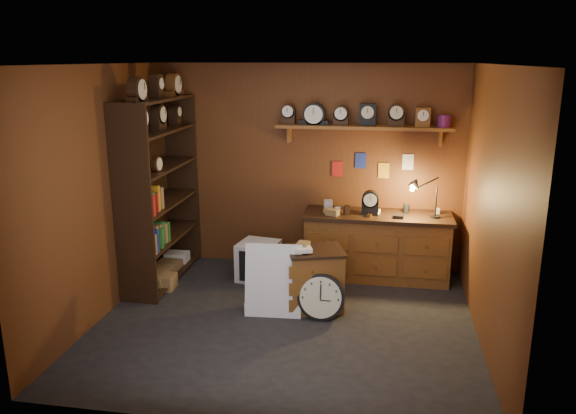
# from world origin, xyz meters

# --- Properties ---
(floor) EXTENTS (4.00, 4.00, 0.00)m
(floor) POSITION_xyz_m (0.00, 0.00, 0.00)
(floor) COLOR black
(floor) RESTS_ON ground
(room_shell) EXTENTS (4.02, 3.62, 2.71)m
(room_shell) POSITION_xyz_m (0.04, 0.11, 1.72)
(room_shell) COLOR #5D3116
(room_shell) RESTS_ON ground
(shelving_unit) EXTENTS (0.47, 1.60, 2.58)m
(shelving_unit) POSITION_xyz_m (-1.79, 0.98, 1.25)
(shelving_unit) COLOR black
(shelving_unit) RESTS_ON ground
(workbench) EXTENTS (1.86, 0.66, 1.36)m
(workbench) POSITION_xyz_m (0.93, 1.47, 0.47)
(workbench) COLOR brown
(workbench) RESTS_ON ground
(low_cabinet) EXTENTS (0.74, 0.68, 0.79)m
(low_cabinet) POSITION_xyz_m (0.27, 0.42, 0.38)
(low_cabinet) COLOR brown
(low_cabinet) RESTS_ON ground
(big_round_clock) EXTENTS (0.52, 0.17, 0.52)m
(big_round_clock) POSITION_xyz_m (0.36, 0.15, 0.25)
(big_round_clock) COLOR black
(big_round_clock) RESTS_ON ground
(white_panel) EXTENTS (0.63, 0.21, 0.82)m
(white_panel) POSITION_xyz_m (-0.16, 0.16, 0.00)
(white_panel) COLOR silver
(white_panel) RESTS_ON ground
(mini_fridge) EXTENTS (0.55, 0.56, 0.49)m
(mini_fridge) POSITION_xyz_m (-0.55, 1.15, 0.25)
(mini_fridge) COLOR silver
(mini_fridge) RESTS_ON ground
(floor_box_a) EXTENTS (0.30, 0.26, 0.18)m
(floor_box_a) POSITION_xyz_m (-1.65, 0.64, 0.09)
(floor_box_a) COLOR olive
(floor_box_a) RESTS_ON ground
(floor_box_b) EXTENTS (0.25, 0.28, 0.12)m
(floor_box_b) POSITION_xyz_m (-0.37, 0.23, 0.06)
(floor_box_b) COLOR white
(floor_box_b) RESTS_ON ground
(floor_box_c) EXTENTS (0.36, 0.35, 0.20)m
(floor_box_c) POSITION_xyz_m (-0.60, 1.20, 0.10)
(floor_box_c) COLOR olive
(floor_box_c) RESTS_ON ground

